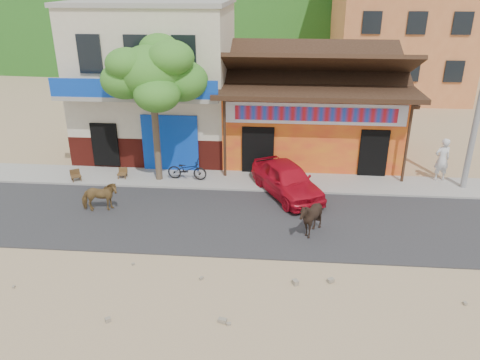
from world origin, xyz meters
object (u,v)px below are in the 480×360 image
object	(u,v)px
tree	(154,111)
red_car	(287,179)
cow_dark	(311,218)
pedestrian	(442,159)
cafe_chair_right	(75,171)
cow_tan	(100,197)
cafe_chair_left	(122,169)
scooter	(187,169)

from	to	relation	value
tree	red_car	bearing A→B (deg)	-10.43
cow_dark	pedestrian	xyz separation A→B (m)	(5.77, 5.08, 0.35)
tree	cafe_chair_right	bearing A→B (deg)	-171.88
cow_tan	cafe_chair_right	distance (m)	3.22
cafe_chair_left	pedestrian	bearing A→B (deg)	1.18
scooter	pedestrian	size ratio (longest dim) A/B	0.91
scooter	pedestrian	xyz separation A→B (m)	(10.80, 0.84, 0.49)
cafe_chair_left	cow_dark	bearing A→B (deg)	-30.51
scooter	cow_dark	bearing A→B (deg)	-126.39
tree	scooter	distance (m)	2.83
tree	cafe_chair_left	distance (m)	3.06
cow_tan	cafe_chair_left	xyz separation A→B (m)	(-0.12, 2.98, -0.10)
pedestrian	cafe_chair_left	size ratio (longest dim) A/B	2.34
cafe_chair_right	scooter	bearing A→B (deg)	-26.39
cow_dark	cafe_chair_right	size ratio (longest dim) A/B	1.53
scooter	cafe_chair_right	xyz separation A→B (m)	(-4.73, -0.56, -0.01)
cow_tan	pedestrian	xyz separation A→B (m)	(13.52, 3.92, 0.44)
tree	pedestrian	world-z (taller)	tree
scooter	pedestrian	bearing A→B (deg)	-81.79
scooter	tree	bearing A→B (deg)	96.45
tree	cafe_chair_left	size ratio (longest dim) A/B	7.53
cow_tan	pedestrian	size ratio (longest dim) A/B	0.73
cafe_chair_right	pedestrian	bearing A→B (deg)	-27.96
cow_dark	red_car	distance (m)	3.26
tree	red_car	size ratio (longest dim) A/B	1.50
cafe_chair_left	scooter	bearing A→B (deg)	-0.79
red_car	scooter	size ratio (longest dim) A/B	2.35
scooter	cafe_chair_right	world-z (taller)	scooter
tree	cafe_chair_right	xyz separation A→B (m)	(-3.50, -0.50, -2.57)
cow_tan	cafe_chair_left	distance (m)	2.98
scooter	cafe_chair_left	world-z (taller)	scooter
cow_tan	cafe_chair_right	bearing A→B (deg)	24.75
tree	pedestrian	distance (m)	12.23
cow_dark	scooter	size ratio (longest dim) A/B	0.78
cow_tan	red_car	size ratio (longest dim) A/B	0.34
pedestrian	cafe_chair_right	size ratio (longest dim) A/B	2.15
cow_tan	red_car	distance (m)	7.26
scooter	cafe_chair_right	bearing A→B (deg)	100.48
tree	scooter	xyz separation A→B (m)	(1.22, 0.06, -2.55)
cow_dark	tree	bearing A→B (deg)	-142.79
tree	scooter	size ratio (longest dim) A/B	3.53
pedestrian	cow_dark	bearing A→B (deg)	27.94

